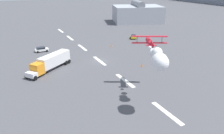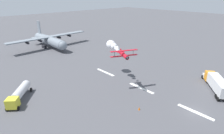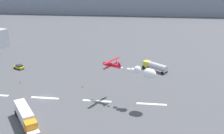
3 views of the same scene
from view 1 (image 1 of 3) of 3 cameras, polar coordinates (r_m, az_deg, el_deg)
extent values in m
plane|color=#4C4C51|center=(64.00, -3.13, 1.56)|extent=(440.00, 440.00, 0.00)
cube|color=white|center=(105.07, -12.73, 8.85)|extent=(8.00, 0.90, 0.01)
cube|color=white|center=(91.02, -10.47, 7.17)|extent=(8.00, 0.90, 0.01)
cube|color=white|center=(77.27, -7.43, 4.86)|extent=(8.00, 0.90, 0.01)
cube|color=white|center=(64.00, -3.13, 1.56)|extent=(8.00, 0.90, 0.01)
cube|color=white|center=(51.59, 3.30, -3.40)|extent=(8.00, 0.90, 0.01)
cube|color=white|center=(40.84, 13.60, -11.10)|extent=(8.00, 0.90, 0.01)
cylinder|color=red|center=(47.16, 9.38, 6.11)|extent=(5.01, 3.17, 1.00)
cube|color=red|center=(47.38, 9.33, 6.00)|extent=(3.87, 6.79, 0.12)
cube|color=red|center=(47.06, 9.43, 7.58)|extent=(3.87, 6.79, 0.12)
cylinder|color=black|center=(46.90, 6.31, 6.85)|extent=(0.08, 0.08, 1.35)
cylinder|color=black|center=(47.66, 12.40, 6.71)|extent=(0.08, 0.08, 1.35)
cube|color=red|center=(44.85, 9.83, 5.90)|extent=(0.67, 0.40, 1.10)
cube|color=red|center=(44.96, 9.79, 5.41)|extent=(1.43, 2.06, 0.08)
cone|color=black|center=(49.93, 8.90, 6.97)|extent=(1.01, 1.07, 0.85)
sphere|color=white|center=(43.94, 9.47, 4.82)|extent=(0.70, 0.70, 0.70)
sphere|color=white|center=(42.30, 10.18, 3.91)|extent=(1.09, 1.09, 1.09)
sphere|color=white|center=(40.93, 10.23, 3.54)|extent=(1.44, 1.44, 1.44)
sphere|color=white|center=(39.80, 11.21, 3.51)|extent=(1.91, 1.91, 1.91)
sphere|color=white|center=(36.94, 11.81, 1.48)|extent=(2.67, 2.67, 2.67)
sphere|color=white|center=(36.28, 12.13, 1.03)|extent=(2.57, 2.57, 2.57)
cube|color=silver|center=(54.96, -19.54, -1.82)|extent=(2.96, 2.79, 1.10)
cube|color=orange|center=(55.97, -18.20, -0.42)|extent=(3.45, 3.43, 2.60)
cube|color=silver|center=(59.98, -14.24, 1.89)|extent=(7.97, 9.29, 2.80)
cylinder|color=black|center=(54.19, -18.68, -2.67)|extent=(0.95, 1.08, 1.10)
cylinder|color=black|center=(62.03, -11.39, 1.05)|extent=(0.95, 1.08, 1.10)
cylinder|color=black|center=(62.92, -10.73, 1.39)|extent=(0.95, 1.08, 1.10)
cylinder|color=black|center=(55.91, -20.52, -2.18)|extent=(0.95, 1.08, 1.10)
cylinder|color=black|center=(63.54, -13.18, 1.39)|extent=(0.95, 1.08, 1.10)
cylinder|color=black|center=(64.40, -12.51, 1.72)|extent=(0.95, 1.08, 1.10)
cube|color=white|center=(75.27, -17.19, 4.15)|extent=(1.89, 4.09, 0.65)
cube|color=#1E232D|center=(75.08, -17.39, 4.57)|extent=(1.71, 2.47, 0.55)
cylinder|color=black|center=(76.45, -16.25, 4.25)|extent=(0.23, 0.64, 0.64)
cylinder|color=black|center=(76.01, -18.34, 3.93)|extent=(0.23, 0.64, 0.64)
cylinder|color=black|center=(74.75, -15.97, 3.91)|extent=(0.23, 0.64, 0.64)
cylinder|color=black|center=(74.30, -18.11, 3.57)|extent=(0.23, 0.64, 0.64)
cube|color=yellow|center=(88.87, 5.39, 7.51)|extent=(4.45, 3.56, 0.65)
cube|color=#1E232D|center=(88.54, 5.41, 7.86)|extent=(2.95, 2.64, 0.55)
cylinder|color=black|center=(90.31, 4.79, 7.54)|extent=(0.67, 0.50, 0.64)
cylinder|color=black|center=(87.53, 4.82, 7.10)|extent=(0.67, 0.50, 0.64)
cylinder|color=black|center=(90.37, 5.94, 7.51)|extent=(0.67, 0.50, 0.64)
cylinder|color=black|center=(87.60, 6.01, 7.07)|extent=(0.67, 0.50, 0.64)
cube|color=#9EA3AD|center=(124.43, 6.40, 13.04)|extent=(23.46, 28.57, 8.45)
cylinder|color=gray|center=(123.83, 6.50, 15.39)|extent=(16.31, 8.25, 3.60)
cone|color=orange|center=(77.66, -0.15, 5.41)|extent=(0.44, 0.44, 0.75)
cone|color=orange|center=(60.18, 7.53, 0.49)|extent=(0.44, 0.44, 0.75)
camera|label=2|loc=(90.04, 16.71, 22.10)|focal=29.50mm
camera|label=3|loc=(50.58, -85.36, 15.74)|focal=41.76mm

